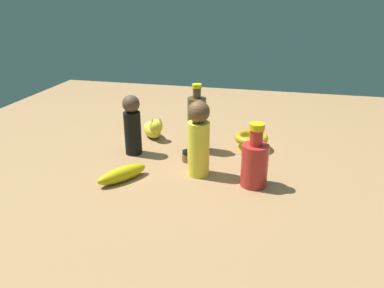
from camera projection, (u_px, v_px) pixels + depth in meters
name	position (u px, v px, depth m)	size (l,w,h in m)	color
ground	(192.00, 164.00, 1.18)	(2.00, 2.00, 0.00)	#936D47
person_figure_child	(199.00, 139.00, 1.07)	(0.08, 0.08, 0.22)	yellow
bottle_short	(255.00, 162.00, 1.03)	(0.07, 0.07, 0.18)	#B52924
banana	(122.00, 174.00, 1.07)	(0.16, 0.04, 0.04)	#BBAD0E
bottle_tall	(197.00, 123.00, 1.25)	(0.06, 0.06, 0.23)	#4D3B22
bowl	(251.00, 140.00, 1.28)	(0.11, 0.11, 0.05)	yellow
nail_polish_jar	(188.00, 156.00, 1.19)	(0.04, 0.04, 0.04)	brown
cat_figurine	(153.00, 128.00, 1.37)	(0.11, 0.11, 0.09)	yellow
person_figure_adult	(132.00, 125.00, 1.22)	(0.08, 0.08, 0.20)	black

